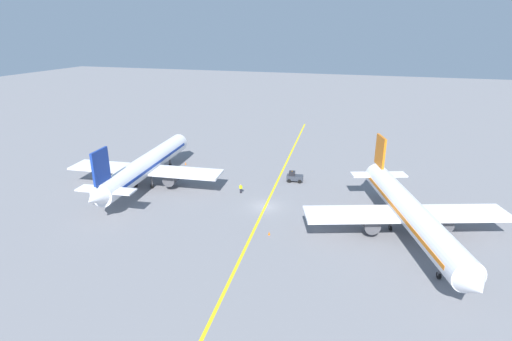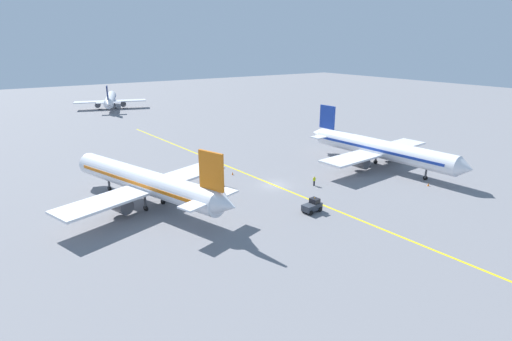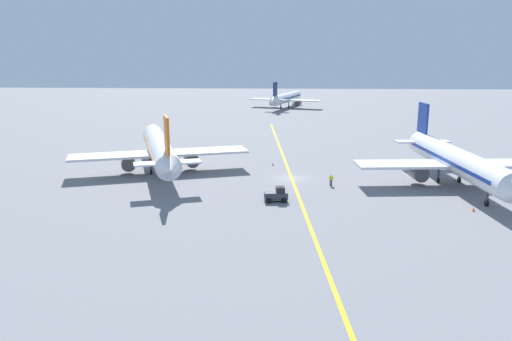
# 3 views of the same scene
# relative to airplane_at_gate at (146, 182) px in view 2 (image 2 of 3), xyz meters

# --- Properties ---
(ground_plane) EXTENTS (400.00, 400.00, 0.00)m
(ground_plane) POSITION_rel_airplane_at_gate_xyz_m (21.15, -3.51, -3.71)
(ground_plane) COLOR slate
(apron_yellow_centreline) EXTENTS (9.53, 119.68, 0.01)m
(apron_yellow_centreline) POSITION_rel_airplane_at_gate_xyz_m (21.15, -3.51, -3.71)
(apron_yellow_centreline) COLOR yellow
(apron_yellow_centreline) RESTS_ON ground
(airplane_at_gate) EXTENTS (28.21, 34.61, 10.60)m
(airplane_at_gate) POSITION_rel_airplane_at_gate_xyz_m (0.00, 0.00, 0.00)
(airplane_at_gate) COLOR white
(airplane_at_gate) RESTS_ON ground
(airplane_adjacent_stand) EXTENTS (28.35, 35.55, 10.60)m
(airplane_adjacent_stand) POSITION_rel_airplane_at_gate_xyz_m (44.38, -6.49, 0.00)
(airplane_adjacent_stand) COLOR white
(airplane_adjacent_stand) RESTS_ON ground
(airplane_distant_taxiing) EXTENTS (25.45, 31.28, 9.54)m
(airplane_distant_taxiing) POSITION_rel_airplane_at_gate_xyz_m (20.84, 98.94, -0.37)
(airplane_distant_taxiing) COLOR silver
(airplane_distant_taxiing) RESTS_ON ground
(baggage_tug_dark) EXTENTS (3.15, 2.04, 2.11)m
(baggage_tug_dark) POSITION_rel_airplane_at_gate_xyz_m (18.99, -15.79, -2.81)
(baggage_tug_dark) COLOR #333842
(baggage_tug_dark) RESTS_ON ground
(ground_crew_worker) EXTENTS (0.58, 0.22, 1.68)m
(ground_crew_worker) POSITION_rel_airplane_at_gate_xyz_m (26.73, -7.57, -2.80)
(ground_crew_worker) COLOR #23232D
(ground_crew_worker) RESTS_ON ground
(traffic_cone_near_nose) EXTENTS (0.32, 0.32, 0.55)m
(traffic_cone_near_nose) POSITION_rel_airplane_at_gate_xyz_m (42.87, -18.71, -3.43)
(traffic_cone_near_nose) COLOR orange
(traffic_cone_near_nose) RESTS_ON ground
(traffic_cone_mid_apron) EXTENTS (0.32, 0.32, 0.55)m
(traffic_cone_mid_apron) POSITION_rel_airplane_at_gate_xyz_m (18.10, 5.35, -3.43)
(traffic_cone_mid_apron) COLOR orange
(traffic_cone_mid_apron) RESTS_ON ground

